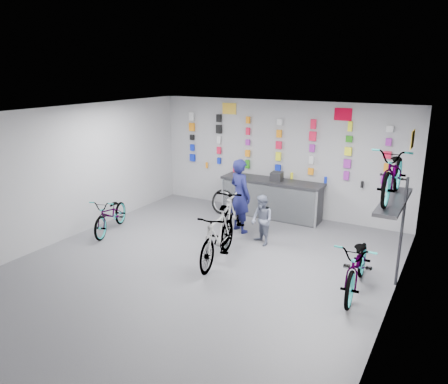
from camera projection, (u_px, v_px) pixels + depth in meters
The scene contains 21 objects.
floor at pixel (199, 268), 8.57m from camera, with size 8.00×8.00×0.00m, color #4D4D52.
ceiling at pixel (196, 114), 7.75m from camera, with size 8.00×8.00×0.00m, color white.
wall_back at pixel (279, 158), 11.52m from camera, with size 7.00×7.00×0.00m, color #AEAEB0.
wall_front at pixel (1, 283), 4.81m from camera, with size 7.00×7.00×0.00m, color #AEAEB0.
wall_left at pixel (66, 173), 9.81m from camera, with size 8.00×8.00×0.00m, color #AEAEB0.
wall_right at pixel (395, 227), 6.51m from camera, with size 8.00×8.00×0.00m, color #AEAEB0.
counter at pixel (271, 199), 11.41m from camera, with size 2.70×0.66×1.00m.
merch_wall at pixel (279, 147), 11.37m from camera, with size 5.57×0.08×1.57m.
wall_bracket at pixel (395, 206), 7.61m from camera, with size 0.39×1.90×2.00m.
sign_left at pixel (229, 109), 11.87m from camera, with size 0.42×0.02×0.30m, color yellow.
sign_right at pixel (343, 114), 10.41m from camera, with size 0.42×0.02×0.30m, color red.
sign_side at pixel (413, 139), 7.21m from camera, with size 0.02×0.40×0.30m, color yellow.
bike_left at pixel (111, 214), 10.37m from camera, with size 0.58×1.66×0.87m, color gray.
bike_center at pixel (218, 237), 8.69m from camera, with size 0.52×1.84×1.10m, color gray.
bike_right at pixel (358, 265), 7.54m from camera, with size 0.67×1.93×1.02m, color gray.
bike_service at pixel (234, 210), 10.16m from camera, with size 0.56×1.97×1.19m, color gray.
bike_wall at pixel (394, 173), 7.49m from camera, with size 0.63×1.80×0.95m, color gray.
clerk at pixel (240, 196), 10.29m from camera, with size 0.64×0.42×1.77m, color #141648.
customer at pixel (262, 220), 9.59m from camera, with size 0.55×0.42×1.12m, color slate.
spare_wheel at pixel (223, 202), 11.73m from camera, with size 0.70×0.33×0.67m.
register at pixel (277, 176), 11.18m from camera, with size 0.28×0.30×0.22m, color black.
Camera 1 is at (4.27, -6.59, 3.79)m, focal length 35.00 mm.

